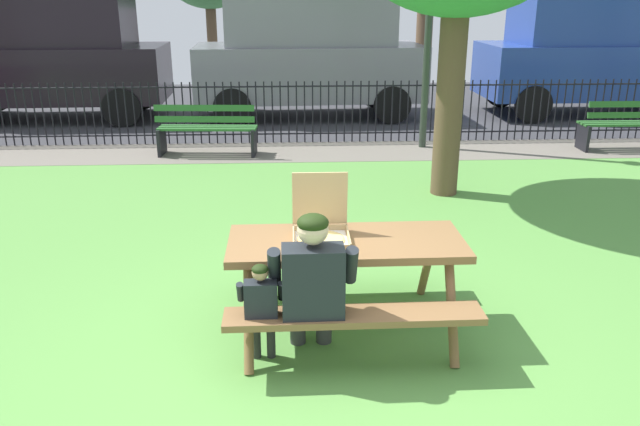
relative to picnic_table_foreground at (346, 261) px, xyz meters
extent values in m
cube|color=#599542|center=(-0.34, 1.04, -0.61)|extent=(28.00, 11.20, 0.02)
cube|color=slate|center=(-0.34, 5.94, -0.60)|extent=(28.00, 1.40, 0.01)
cube|color=#38383D|center=(-0.34, 10.43, -0.60)|extent=(28.00, 7.58, 0.01)
cube|color=brown|center=(0.00, 0.00, 0.14)|extent=(1.80, 0.77, 0.06)
cube|color=brown|center=(0.00, -0.60, -0.16)|extent=(1.80, 0.29, 0.05)
cube|color=brown|center=(0.00, 0.60, -0.16)|extent=(1.80, 0.29, 0.05)
cylinder|color=brown|center=(-0.74, -0.42, -0.24)|extent=(0.07, 0.43, 0.74)
cylinder|color=brown|center=(-0.74, 0.41, -0.24)|extent=(0.07, 0.43, 0.74)
cylinder|color=brown|center=(0.74, -0.41, -0.24)|extent=(0.07, 0.43, 0.74)
cylinder|color=brown|center=(0.74, 0.42, -0.24)|extent=(0.07, 0.43, 0.74)
cube|color=tan|center=(-0.19, -0.03, 0.18)|extent=(0.43, 0.43, 0.01)
cube|color=silver|center=(-0.19, -0.03, 0.19)|extent=(0.40, 0.40, 0.00)
cube|color=tan|center=(-0.20, -0.23, 0.21)|extent=(0.43, 0.02, 0.04)
cube|color=tan|center=(-0.19, 0.18, 0.21)|extent=(0.43, 0.02, 0.04)
cube|color=tan|center=(-0.40, -0.02, 0.21)|extent=(0.02, 0.43, 0.04)
cube|color=tan|center=(0.01, -0.03, 0.21)|extent=(0.02, 0.43, 0.04)
cube|color=tan|center=(-0.19, 0.20, 0.44)|extent=(0.43, 0.05, 0.43)
cylinder|color=tan|center=(-0.19, -0.03, 0.19)|extent=(0.36, 0.36, 0.01)
cylinder|color=#F2D579|center=(-0.19, -0.03, 0.20)|extent=(0.34, 0.34, 0.00)
cylinder|color=#343434|center=(-0.38, -0.18, -0.38)|extent=(0.12, 0.12, 0.44)
cylinder|color=#343434|center=(-0.38, -0.39, -0.13)|extent=(0.15, 0.42, 0.15)
cylinder|color=#343434|center=(-0.18, -0.18, -0.38)|extent=(0.12, 0.12, 0.44)
cylinder|color=#343434|center=(-0.18, -0.39, -0.13)|extent=(0.15, 0.42, 0.15)
cube|color=#1E2328|center=(-0.28, -0.60, 0.10)|extent=(0.42, 0.22, 0.52)
cylinder|color=#1E2328|center=(-0.54, -0.55, 0.21)|extent=(0.09, 0.21, 0.31)
cylinder|color=#1E2328|center=(-0.02, -0.55, 0.21)|extent=(0.09, 0.21, 0.31)
sphere|color=beige|center=(-0.28, -0.58, 0.48)|extent=(0.21, 0.21, 0.21)
ellipsoid|color=black|center=(-0.28, -0.59, 0.53)|extent=(0.21, 0.20, 0.12)
cylinder|color=#292929|center=(-0.69, -0.38, -0.38)|extent=(0.06, 0.06, 0.44)
cylinder|color=#292929|center=(-0.69, -0.49, -0.14)|extent=(0.08, 0.22, 0.08)
cylinder|color=#292929|center=(-0.58, -0.38, -0.38)|extent=(0.06, 0.06, 0.44)
cylinder|color=#292929|center=(-0.58, -0.49, -0.14)|extent=(0.08, 0.22, 0.08)
cube|color=#1E2328|center=(-0.63, -0.60, -0.02)|extent=(0.23, 0.12, 0.28)
cylinder|color=#1E2328|center=(-0.77, -0.58, 0.04)|extent=(0.05, 0.11, 0.17)
cylinder|color=#1E2328|center=(-0.49, -0.58, 0.04)|extent=(0.05, 0.11, 0.17)
sphere|color=tan|center=(-0.63, -0.59, 0.19)|extent=(0.11, 0.11, 0.11)
ellipsoid|color=black|center=(-0.63, -0.60, 0.21)|extent=(0.11, 0.11, 0.06)
cylinder|color=black|center=(-0.34, 6.64, 0.40)|extent=(20.26, 0.03, 0.03)
cylinder|color=black|center=(-0.34, 6.64, -0.44)|extent=(20.26, 0.03, 0.03)
cylinder|color=black|center=(-5.33, 6.64, -0.06)|extent=(0.02, 0.02, 1.08)
cylinder|color=black|center=(-5.19, 6.64, -0.06)|extent=(0.02, 0.02, 1.08)
cylinder|color=black|center=(-5.05, 6.64, -0.06)|extent=(0.02, 0.02, 1.08)
cylinder|color=black|center=(-4.91, 6.64, -0.06)|extent=(0.02, 0.02, 1.08)
cylinder|color=black|center=(-4.77, 6.64, -0.06)|extent=(0.02, 0.02, 1.08)
cylinder|color=black|center=(-4.63, 6.64, -0.06)|extent=(0.02, 0.02, 1.08)
cylinder|color=black|center=(-4.49, 6.64, -0.06)|extent=(0.02, 0.02, 1.08)
cylinder|color=black|center=(-4.35, 6.64, -0.06)|extent=(0.02, 0.02, 1.08)
cylinder|color=black|center=(-4.21, 6.64, -0.06)|extent=(0.02, 0.02, 1.08)
cylinder|color=black|center=(-4.06, 6.64, -0.06)|extent=(0.02, 0.02, 1.08)
cylinder|color=black|center=(-3.92, 6.64, -0.06)|extent=(0.02, 0.02, 1.08)
cylinder|color=black|center=(-3.78, 6.64, -0.06)|extent=(0.02, 0.02, 1.08)
cylinder|color=black|center=(-3.64, 6.64, -0.06)|extent=(0.02, 0.02, 1.08)
cylinder|color=black|center=(-3.50, 6.64, -0.06)|extent=(0.02, 0.02, 1.08)
cylinder|color=black|center=(-3.36, 6.64, -0.06)|extent=(0.02, 0.02, 1.08)
cylinder|color=black|center=(-3.22, 6.64, -0.06)|extent=(0.02, 0.02, 1.08)
cylinder|color=black|center=(-3.08, 6.64, -0.06)|extent=(0.02, 0.02, 1.08)
cylinder|color=black|center=(-2.94, 6.64, -0.06)|extent=(0.02, 0.02, 1.08)
cylinder|color=black|center=(-2.80, 6.64, -0.06)|extent=(0.02, 0.02, 1.08)
cylinder|color=black|center=(-2.66, 6.64, -0.06)|extent=(0.02, 0.02, 1.08)
cylinder|color=black|center=(-2.52, 6.64, -0.06)|extent=(0.02, 0.02, 1.08)
cylinder|color=black|center=(-2.38, 6.64, -0.06)|extent=(0.02, 0.02, 1.08)
cylinder|color=black|center=(-2.24, 6.64, -0.06)|extent=(0.02, 0.02, 1.08)
cylinder|color=black|center=(-2.09, 6.64, -0.06)|extent=(0.02, 0.02, 1.08)
cylinder|color=black|center=(-1.95, 6.64, -0.06)|extent=(0.02, 0.02, 1.08)
cylinder|color=black|center=(-1.81, 6.64, -0.06)|extent=(0.02, 0.02, 1.08)
cylinder|color=black|center=(-1.67, 6.64, -0.06)|extent=(0.02, 0.02, 1.08)
cylinder|color=black|center=(-1.53, 6.64, -0.06)|extent=(0.02, 0.02, 1.08)
cylinder|color=black|center=(-1.39, 6.64, -0.06)|extent=(0.02, 0.02, 1.08)
cylinder|color=black|center=(-1.25, 6.64, -0.06)|extent=(0.02, 0.02, 1.08)
cylinder|color=black|center=(-1.11, 6.64, -0.06)|extent=(0.02, 0.02, 1.08)
cylinder|color=black|center=(-0.97, 6.64, -0.06)|extent=(0.02, 0.02, 1.08)
cylinder|color=black|center=(-0.83, 6.64, -0.06)|extent=(0.02, 0.02, 1.08)
cylinder|color=black|center=(-0.69, 6.64, -0.06)|extent=(0.02, 0.02, 1.08)
cylinder|color=black|center=(-0.55, 6.64, -0.06)|extent=(0.02, 0.02, 1.08)
cylinder|color=black|center=(-0.41, 6.64, -0.06)|extent=(0.02, 0.02, 1.08)
cylinder|color=black|center=(-0.27, 6.64, -0.06)|extent=(0.02, 0.02, 1.08)
cylinder|color=black|center=(-0.12, 6.64, -0.06)|extent=(0.02, 0.02, 1.08)
cylinder|color=black|center=(0.02, 6.64, -0.06)|extent=(0.02, 0.02, 1.08)
cylinder|color=black|center=(0.16, 6.64, -0.06)|extent=(0.02, 0.02, 1.08)
cylinder|color=black|center=(0.30, 6.64, -0.06)|extent=(0.02, 0.02, 1.08)
cylinder|color=black|center=(0.44, 6.64, -0.06)|extent=(0.02, 0.02, 1.08)
cylinder|color=black|center=(0.58, 6.64, -0.06)|extent=(0.02, 0.02, 1.08)
cylinder|color=black|center=(0.72, 6.64, -0.06)|extent=(0.02, 0.02, 1.08)
cylinder|color=black|center=(0.86, 6.64, -0.06)|extent=(0.02, 0.02, 1.08)
cylinder|color=black|center=(1.00, 6.64, -0.06)|extent=(0.02, 0.02, 1.08)
cylinder|color=black|center=(1.14, 6.64, -0.06)|extent=(0.02, 0.02, 1.08)
cylinder|color=black|center=(1.28, 6.64, -0.06)|extent=(0.02, 0.02, 1.08)
cylinder|color=black|center=(1.42, 6.64, -0.06)|extent=(0.02, 0.02, 1.08)
cylinder|color=black|center=(1.56, 6.64, -0.06)|extent=(0.02, 0.02, 1.08)
cylinder|color=black|center=(1.70, 6.64, -0.06)|extent=(0.02, 0.02, 1.08)
cylinder|color=black|center=(1.84, 6.64, -0.06)|extent=(0.02, 0.02, 1.08)
cylinder|color=black|center=(1.99, 6.64, -0.06)|extent=(0.02, 0.02, 1.08)
cylinder|color=black|center=(2.13, 6.64, -0.06)|extent=(0.02, 0.02, 1.08)
cylinder|color=black|center=(2.27, 6.64, -0.06)|extent=(0.02, 0.02, 1.08)
cylinder|color=black|center=(2.41, 6.64, -0.06)|extent=(0.02, 0.02, 1.08)
cylinder|color=black|center=(2.55, 6.64, -0.06)|extent=(0.02, 0.02, 1.08)
cylinder|color=black|center=(2.69, 6.64, -0.06)|extent=(0.02, 0.02, 1.08)
cylinder|color=black|center=(2.83, 6.64, -0.06)|extent=(0.02, 0.02, 1.08)
cylinder|color=black|center=(2.97, 6.64, -0.06)|extent=(0.02, 0.02, 1.08)
cylinder|color=black|center=(3.11, 6.64, -0.06)|extent=(0.02, 0.02, 1.08)
cylinder|color=black|center=(3.25, 6.64, -0.06)|extent=(0.02, 0.02, 1.08)
cylinder|color=black|center=(3.39, 6.64, -0.06)|extent=(0.02, 0.02, 1.08)
cylinder|color=black|center=(3.53, 6.64, -0.06)|extent=(0.02, 0.02, 1.08)
cylinder|color=black|center=(3.67, 6.64, -0.06)|extent=(0.02, 0.02, 1.08)
cylinder|color=black|center=(3.81, 6.64, -0.06)|extent=(0.02, 0.02, 1.08)
cylinder|color=black|center=(3.96, 6.64, -0.06)|extent=(0.02, 0.02, 1.08)
cylinder|color=black|center=(4.10, 6.64, -0.06)|extent=(0.02, 0.02, 1.08)
cylinder|color=black|center=(4.24, 6.64, -0.06)|extent=(0.02, 0.02, 1.08)
cylinder|color=black|center=(4.38, 6.64, -0.06)|extent=(0.02, 0.02, 1.08)
cylinder|color=black|center=(4.52, 6.64, -0.06)|extent=(0.02, 0.02, 1.08)
cylinder|color=black|center=(4.66, 6.64, -0.06)|extent=(0.02, 0.02, 1.08)
cylinder|color=black|center=(4.80, 6.64, -0.06)|extent=(0.02, 0.02, 1.08)
cylinder|color=black|center=(4.94, 6.64, -0.06)|extent=(0.02, 0.02, 1.08)
cylinder|color=black|center=(5.08, 6.64, -0.06)|extent=(0.02, 0.02, 1.08)
cylinder|color=black|center=(5.22, 6.64, -0.06)|extent=(0.02, 0.02, 1.08)
cylinder|color=black|center=(5.36, 6.64, -0.06)|extent=(0.02, 0.02, 1.08)
cylinder|color=black|center=(5.50, 6.64, -0.06)|extent=(0.02, 0.02, 1.08)
cylinder|color=black|center=(5.64, 6.64, -0.06)|extent=(0.02, 0.02, 1.08)
cylinder|color=black|center=(5.78, 6.64, -0.06)|extent=(0.02, 0.02, 1.08)
cylinder|color=black|center=(5.93, 6.64, -0.06)|extent=(0.02, 0.02, 1.08)
cube|color=#2A6229|center=(-1.73, 6.01, -0.16)|extent=(1.60, 0.21, 0.04)
cube|color=#2A6229|center=(-1.74, 5.87, -0.16)|extent=(1.60, 0.21, 0.04)
cube|color=#2A6229|center=(-1.75, 5.73, -0.16)|extent=(1.60, 0.21, 0.04)
cube|color=#2A6229|center=(-1.75, 5.67, 0.02)|extent=(1.60, 0.17, 0.11)
cube|color=#2A6229|center=(-1.75, 5.67, 0.20)|extent=(1.60, 0.17, 0.11)
cube|color=black|center=(-0.98, 5.76, -0.38)|extent=(0.08, 0.44, 0.44)
cube|color=black|center=(-2.50, 5.87, -0.38)|extent=(0.08, 0.44, 0.44)
cube|color=#295F27|center=(5.32, 6.01, -0.16)|extent=(1.60, 0.12, 0.04)
cube|color=#295F27|center=(5.31, 5.87, -0.16)|extent=(1.60, 0.12, 0.04)
cube|color=#295F27|center=(5.31, 5.73, -0.16)|extent=(1.60, 0.12, 0.04)
cube|color=#295F27|center=(5.31, 5.67, 0.02)|extent=(1.60, 0.08, 0.11)
cube|color=#295F27|center=(5.31, 5.67, 0.20)|extent=(1.60, 0.08, 0.11)
cube|color=black|center=(4.55, 5.83, -0.38)|extent=(0.06, 0.44, 0.44)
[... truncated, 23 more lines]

